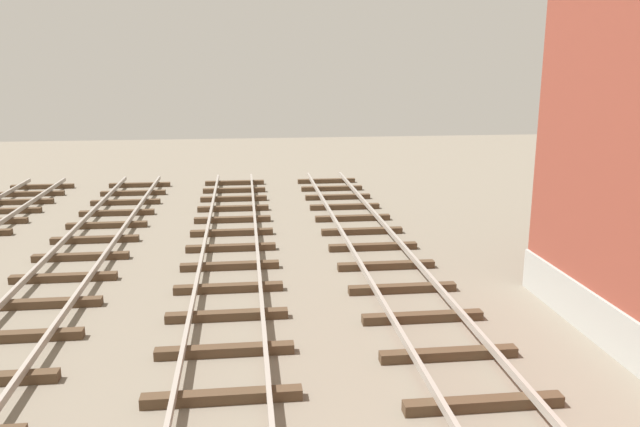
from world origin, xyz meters
The scene contains 0 objects.
Camera 1 is at (-2.18, -4.20, 5.19)m, focal length 35.91 mm.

